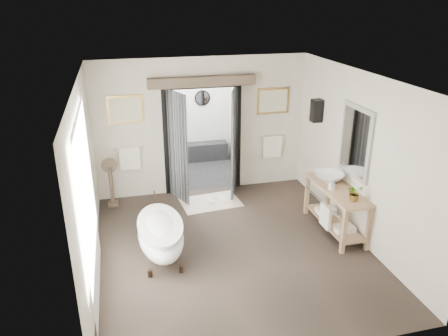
{
  "coord_description": "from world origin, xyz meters",
  "views": [
    {
      "loc": [
        -1.69,
        -6.21,
        4.09
      ],
      "look_at": [
        0.0,
        0.6,
        1.25
      ],
      "focal_mm": 35.0,
      "sensor_mm": 36.0,
      "label": 1
    }
  ],
  "objects": [
    {
      "name": "slippers",
      "position": [
        0.13,
        1.82,
        0.04
      ],
      "size": [
        0.42,
        0.3,
        0.05
      ],
      "color": "silver",
      "rests_on": "rug"
    },
    {
      "name": "back_wall_dressing",
      "position": [
        0.0,
        2.32,
        1.56
      ],
      "size": [
        3.82,
        0.78,
        2.52
      ],
      "color": "black",
      "rests_on": "ground_plane"
    },
    {
      "name": "pedestal_mirror",
      "position": [
        -1.97,
        2.15,
        0.45
      ],
      "size": [
        0.31,
        0.2,
        1.04
      ],
      "color": "brown",
      "rests_on": "ground_plane"
    },
    {
      "name": "plant",
      "position": [
        1.99,
        -0.37,
        0.99
      ],
      "size": [
        0.28,
        0.24,
        0.29
      ],
      "primitive_type": "imported",
      "rotation": [
        0.0,
        0.0,
        0.08
      ],
      "color": "gray",
      "rests_on": "vanity"
    },
    {
      "name": "clawfoot_tub",
      "position": [
        -1.2,
        0.11,
        0.39
      ],
      "size": [
        0.74,
        1.65,
        0.8
      ],
      "color": "black",
      "rests_on": "ground_plane"
    },
    {
      "name": "rug",
      "position": [
        0.01,
        1.8,
        0.01
      ],
      "size": [
        1.27,
        0.91,
        0.01
      ],
      "primitive_type": "cube",
      "rotation": [
        0.0,
        0.0,
        0.1
      ],
      "color": "beige",
      "rests_on": "ground_plane"
    },
    {
      "name": "shower_room",
      "position": [
        0.0,
        3.99,
        0.91
      ],
      "size": [
        2.22,
        2.01,
        2.51
      ],
      "color": "black",
      "rests_on": "ground_plane"
    },
    {
      "name": "basin",
      "position": [
        1.92,
        0.4,
        0.94
      ],
      "size": [
        0.63,
        0.63,
        0.19
      ],
      "primitive_type": "imported",
      "rotation": [
        0.0,
        0.0,
        0.18
      ],
      "color": "white",
      "rests_on": "vanity"
    },
    {
      "name": "soap_bottle_b",
      "position": [
        1.92,
        0.86,
        0.94
      ],
      "size": [
        0.16,
        0.16,
        0.17
      ],
      "primitive_type": "imported",
      "rotation": [
        0.0,
        0.0,
        0.24
      ],
      "color": "gray",
      "rests_on": "vanity"
    },
    {
      "name": "vanity",
      "position": [
        1.95,
        0.13,
        0.51
      ],
      "size": [
        0.57,
        1.6,
        0.85
      ],
      "color": "tan",
      "rests_on": "ground_plane"
    },
    {
      "name": "room_shell",
      "position": [
        -0.04,
        -0.13,
        1.86
      ],
      "size": [
        4.52,
        5.02,
        2.91
      ],
      "color": "beige",
      "rests_on": "ground_plane"
    },
    {
      "name": "soap_bottle_a",
      "position": [
        1.83,
        0.11,
        0.95
      ],
      "size": [
        0.1,
        0.11,
        0.19
      ],
      "primitive_type": "imported",
      "rotation": [
        0.0,
        0.0,
        0.23
      ],
      "color": "gray",
      "rests_on": "vanity"
    },
    {
      "name": "ground_plane",
      "position": [
        0.0,
        0.0,
        0.0
      ],
      "size": [
        5.0,
        5.0,
        0.0
      ],
      "primitive_type": "plane",
      "color": "#42342A"
    }
  ]
}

